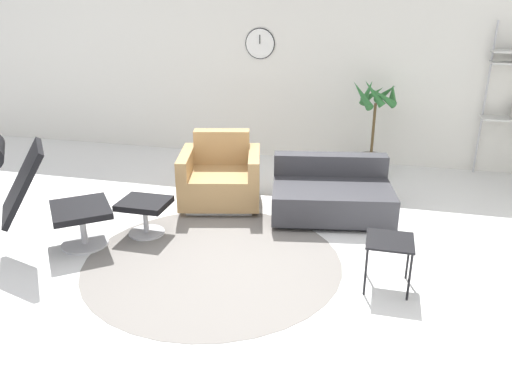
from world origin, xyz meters
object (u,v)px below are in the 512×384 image
at_px(potted_plant, 373,133).
at_px(side_table, 390,246).
at_px(ottoman, 145,209).
at_px(couch_low, 331,195).
at_px(armchair_red, 221,179).
at_px(lounge_chair, 35,185).

bearing_deg(potted_plant, side_table, -85.38).
xyz_separation_m(ottoman, side_table, (2.34, -0.42, 0.11)).
bearing_deg(couch_low, armchair_red, -10.59).
bearing_deg(side_table, armchair_red, 143.60).
relative_size(ottoman, potted_plant, 0.37).
bearing_deg(lounge_chair, ottoman, 90.00).
bearing_deg(couch_low, ottoman, 17.99).
xyz_separation_m(ottoman, potted_plant, (2.11, 2.40, 0.30)).
bearing_deg(lounge_chair, side_table, 54.62).
distance_m(armchair_red, couch_low, 1.26).
relative_size(ottoman, couch_low, 0.34).
xyz_separation_m(armchair_red, side_table, (1.86, -1.37, 0.08)).
distance_m(ottoman, couch_low, 1.98).
height_order(lounge_chair, potted_plant, potted_plant).
bearing_deg(side_table, lounge_chair, -176.95).
bearing_deg(side_table, couch_low, 113.83).
distance_m(lounge_chair, armchair_red, 2.00).
xyz_separation_m(couch_low, side_table, (0.60, -1.36, 0.15)).
distance_m(armchair_red, side_table, 2.31).
distance_m(couch_low, potted_plant, 1.55).
distance_m(lounge_chair, ottoman, 1.03).
height_order(armchair_red, side_table, armchair_red).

